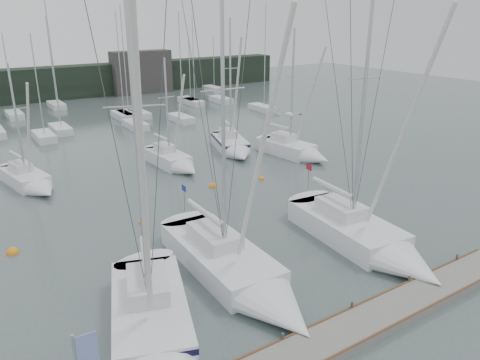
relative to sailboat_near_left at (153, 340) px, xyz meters
name	(u,v)px	position (x,y,z in m)	size (l,w,h in m)	color
ground	(264,287)	(6.57, 1.47, -0.66)	(160.00, 160.00, 0.00)	#4C5C5A
dock	(334,338)	(6.57, -3.53, -0.46)	(24.00, 2.00, 0.40)	slate
far_treeline	(26,85)	(6.57, 63.47, 1.84)	(90.00, 4.00, 5.00)	black
far_building_right	(142,72)	(24.57, 61.47, 2.84)	(10.00, 3.00, 7.00)	#3A3835
mast_forest	(60,117)	(7.49, 46.93, -0.18)	(54.67, 23.60, 14.80)	silver
sailboat_near_left	(153,340)	(0.00, 0.00, 0.00)	(6.31, 10.71, 16.62)	silver
sailboat_near_center	(245,279)	(5.69, 1.86, -0.08)	(3.73, 12.34, 16.47)	silver
sailboat_near_right	(373,243)	(13.86, 0.93, -0.03)	(4.28, 11.54, 16.49)	silver
sailboat_mid_b	(32,183)	(-0.42, 22.74, -0.15)	(3.68, 7.87, 10.29)	silver
sailboat_mid_c	(175,162)	(11.23, 21.28, -0.12)	(2.72, 7.48, 10.20)	silver
sailboat_mid_d	(234,147)	(18.11, 22.45, -0.05)	(4.91, 8.52, 13.45)	silver
sailboat_mid_e	(299,151)	(22.42, 17.72, -0.06)	(3.62, 8.20, 12.59)	silver
buoy_a	(143,223)	(4.39, 12.04, -0.66)	(0.51, 0.51, 0.51)	orange
buoy_b	(213,187)	(11.65, 15.39, -0.66)	(0.64, 0.64, 0.64)	orange
buoy_c	(13,253)	(-3.43, 12.28, -0.66)	(0.70, 0.70, 0.70)	orange
seagull	(289,114)	(7.69, 1.32, 8.06)	(1.10, 0.53, 0.22)	silver
buoy_d	(262,179)	(15.92, 14.65, -0.66)	(0.50, 0.50, 0.50)	orange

